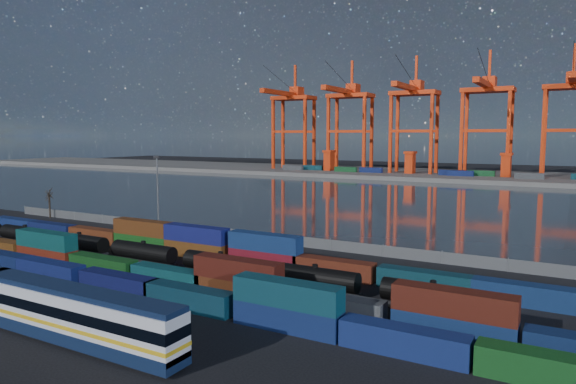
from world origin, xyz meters
The scene contains 13 objects.
ground centered at (0.00, 0.00, 0.00)m, with size 700.00×700.00×0.00m, color black.
harbor_water centered at (0.00, 105.00, 0.01)m, with size 700.00×700.00×0.00m, color #2A343C.
far_quay centered at (0.00, 210.00, 1.00)m, with size 700.00×70.00×2.00m, color #514F4C.
container_row_south centered at (-10.04, -9.43, 1.93)m, with size 139.95×2.53×5.39m.
container_row_mid centered at (1.04, -3.64, 1.90)m, with size 140.60×2.50×5.33m.
container_row_north centered at (2.56, 11.92, 1.94)m, with size 141.55×2.55×5.42m.
tanker_string centered at (-19.80, 3.69, 1.95)m, with size 121.14×2.72×3.89m.
waterfront_fence centered at (0.00, 28.00, 1.00)m, with size 160.12×0.12×2.20m.
bare_tree centered at (-67.92, 26.90, 3.82)m, with size 2.05×2.01×7.71m.
yard_light_mast centered at (-30.00, 26.00, 9.30)m, with size 1.60×0.40×16.60m.
gantry_cranes centered at (-7.50, 203.38, 37.50)m, with size 198.53×45.18×61.18m.
quay_containers centered at (-11.00, 195.46, 3.30)m, with size 172.58×10.99×2.60m.
straddle_carriers centered at (-2.50, 200.00, 7.82)m, with size 140.00×7.00×11.10m.
Camera 1 is at (48.41, -55.82, 20.77)m, focal length 32.00 mm.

